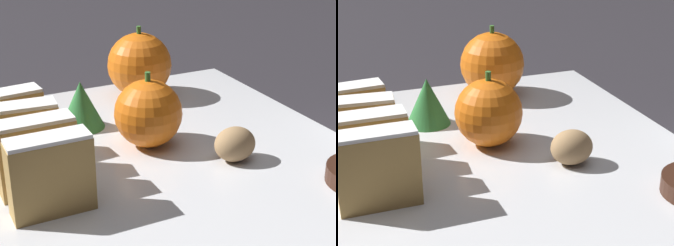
# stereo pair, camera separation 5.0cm
# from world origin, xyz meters

# --- Properties ---
(ground_plane) EXTENTS (6.00, 6.00, 0.00)m
(ground_plane) POSITION_xyz_m (0.00, 0.00, 0.00)
(ground_plane) COLOR #28262B
(serving_platter) EXTENTS (0.34, 0.40, 0.01)m
(serving_platter) POSITION_xyz_m (0.00, 0.00, 0.01)
(serving_platter) COLOR silver
(serving_platter) RESTS_ON ground_plane
(stollen_slice_front) EXTENTS (0.06, 0.02, 0.06)m
(stollen_slice_front) POSITION_xyz_m (-0.12, -0.05, 0.04)
(stollen_slice_front) COLOR tan
(stollen_slice_front) RESTS_ON serving_platter
(stollen_slice_second) EXTENTS (0.06, 0.02, 0.06)m
(stollen_slice_second) POSITION_xyz_m (-0.12, -0.01, 0.04)
(stollen_slice_second) COLOR tan
(stollen_slice_second) RESTS_ON serving_platter
(stollen_slice_third) EXTENTS (0.06, 0.03, 0.06)m
(stollen_slice_third) POSITION_xyz_m (-0.12, 0.02, 0.04)
(stollen_slice_third) COLOR tan
(stollen_slice_third) RESTS_ON serving_platter
(stollen_slice_fourth) EXTENTS (0.06, 0.03, 0.06)m
(stollen_slice_fourth) POSITION_xyz_m (-0.13, 0.06, 0.04)
(stollen_slice_fourth) COLOR tan
(stollen_slice_fourth) RESTS_ON serving_platter
(orange_near) EXTENTS (0.06, 0.06, 0.07)m
(orange_near) POSITION_xyz_m (-0.01, 0.03, 0.04)
(orange_near) COLOR orange
(orange_near) RESTS_ON serving_platter
(orange_far) EXTENTS (0.07, 0.07, 0.08)m
(orange_far) POSITION_xyz_m (0.04, 0.15, 0.05)
(orange_far) COLOR orange
(orange_far) RESTS_ON serving_platter
(walnut) EXTENTS (0.04, 0.03, 0.03)m
(walnut) POSITION_xyz_m (0.05, -0.04, 0.03)
(walnut) COLOR #9E7A51
(walnut) RESTS_ON serving_platter
(evergreen_sprig) EXTENTS (0.05, 0.05, 0.05)m
(evergreen_sprig) POSITION_xyz_m (-0.05, 0.09, 0.04)
(evergreen_sprig) COLOR #2D7538
(evergreen_sprig) RESTS_ON serving_platter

